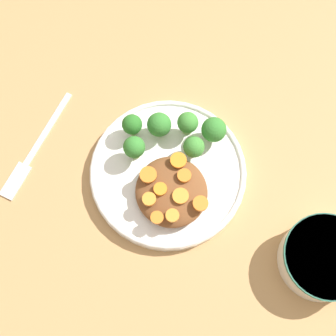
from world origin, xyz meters
name	(u,v)px	position (x,y,z in m)	size (l,w,h in m)	color
ground_plane	(168,175)	(0.00, 0.00, 0.00)	(4.00, 4.00, 0.00)	tan
plate	(168,172)	(0.00, 0.00, 0.01)	(0.25, 0.25, 0.02)	white
dip_bowl	(323,258)	(-0.16, 0.21, 0.03)	(0.12, 0.12, 0.05)	white
stew_mound	(171,192)	(0.01, 0.04, 0.03)	(0.11, 0.11, 0.03)	brown
broccoli_floret_0	(188,123)	(-0.05, -0.05, 0.05)	(0.03, 0.03, 0.05)	#759E51
broccoli_floret_1	(159,125)	(-0.01, -0.07, 0.05)	(0.04, 0.04, 0.05)	#759E51
broccoli_floret_2	(134,148)	(0.04, -0.04, 0.05)	(0.03, 0.03, 0.05)	#759E51
broccoli_floret_3	(132,125)	(0.03, -0.08, 0.05)	(0.03, 0.03, 0.05)	#759E51
broccoli_floret_4	(194,147)	(-0.05, -0.01, 0.05)	(0.03, 0.03, 0.05)	#7FA85B
broccoli_floret_5	(214,130)	(-0.09, -0.03, 0.05)	(0.04, 0.04, 0.05)	#7FA85B
carrot_slice_0	(148,175)	(0.03, 0.01, 0.05)	(0.03, 0.03, 0.01)	orange
carrot_slice_1	(172,216)	(0.02, 0.08, 0.05)	(0.02, 0.02, 0.01)	orange
carrot_slice_2	(149,199)	(0.05, 0.04, 0.05)	(0.02, 0.02, 0.01)	orange
carrot_slice_3	(178,159)	(-0.02, 0.00, 0.05)	(0.02, 0.02, 0.00)	orange
carrot_slice_4	(201,204)	(-0.02, 0.07, 0.05)	(0.02, 0.02, 0.01)	orange
carrot_slice_5	(177,197)	(0.00, 0.05, 0.05)	(0.02, 0.02, 0.00)	orange
carrot_slice_6	(184,176)	(-0.02, 0.03, 0.05)	(0.02, 0.02, 0.01)	orange
carrot_slice_7	(157,217)	(0.04, 0.07, 0.05)	(0.02, 0.02, 0.00)	orange
carrot_slice_8	(160,189)	(0.02, 0.03, 0.05)	(0.02, 0.02, 0.01)	orange
fork	(32,154)	(0.20, -0.11, 0.00)	(0.16, 0.15, 0.01)	silver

